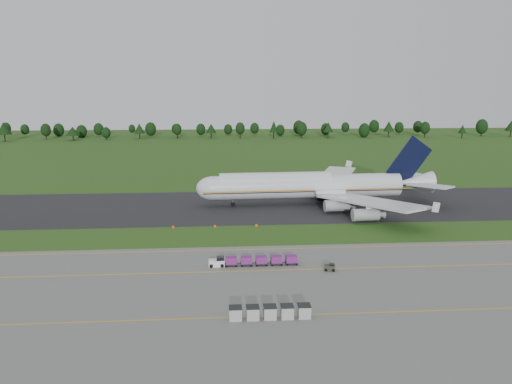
{
  "coord_description": "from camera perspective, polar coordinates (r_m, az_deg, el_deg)",
  "views": [
    {
      "loc": [
        -2.38,
        -104.85,
        31.29
      ],
      "look_at": [
        5.57,
        2.0,
        9.27
      ],
      "focal_mm": 35.0,
      "sensor_mm": 36.0,
      "label": 1
    }
  ],
  "objects": [
    {
      "name": "utility_cart",
      "position": [
        89.63,
        8.41,
        -8.57
      ],
      "size": [
        2.0,
        1.41,
        1.01
      ],
      "color": "#2E3122",
      "rests_on": "apron"
    },
    {
      "name": "aircraft",
      "position": [
        138.38,
        6.39,
        0.75
      ],
      "size": [
        67.0,
        65.52,
        18.88
      ],
      "color": "silver",
      "rests_on": "ground"
    },
    {
      "name": "edge_markers",
      "position": [
        115.94,
        -4.7,
        -3.94
      ],
      "size": [
        19.73,
        0.3,
        0.6
      ],
      "color": "#FF5408",
      "rests_on": "ground"
    },
    {
      "name": "baggage_train",
      "position": [
        91.08,
        -0.45,
        -7.85
      ],
      "size": [
        16.09,
        1.71,
        1.64
      ],
      "color": "white",
      "rests_on": "apron"
    },
    {
      "name": "tree_line",
      "position": [
        326.49,
        -2.92,
        7.21
      ],
      "size": [
        530.14,
        22.26,
        11.94
      ],
      "color": "black",
      "rests_on": "ground"
    },
    {
      "name": "apron",
      "position": [
        77.48,
        -2.18,
        -12.19
      ],
      "size": [
        300.0,
        52.0,
        0.06
      ],
      "primitive_type": "cube",
      "color": "slate",
      "rests_on": "ground"
    },
    {
      "name": "ground",
      "position": [
        109.45,
        -2.84,
        -5.01
      ],
      "size": [
        600.0,
        600.0,
        0.0
      ],
      "primitive_type": "plane",
      "color": "#284B16",
      "rests_on": "ground"
    },
    {
      "name": "uld_row",
      "position": [
        71.33,
        1.6,
        -13.55
      ],
      "size": [
        11.42,
        1.82,
        1.8
      ],
      "color": "#A6A6A6",
      "rests_on": "apron"
    },
    {
      "name": "apron_markings",
      "position": [
        83.93,
        -2.36,
        -10.24
      ],
      "size": [
        300.0,
        30.2,
        0.01
      ],
      "color": "#E8A70D",
      "rests_on": "apron"
    },
    {
      "name": "taxiway",
      "position": [
        136.5,
        -3.14,
        -1.64
      ],
      "size": [
        300.0,
        40.0,
        0.08
      ],
      "primitive_type": "cube",
      "color": "black",
      "rests_on": "ground"
    }
  ]
}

